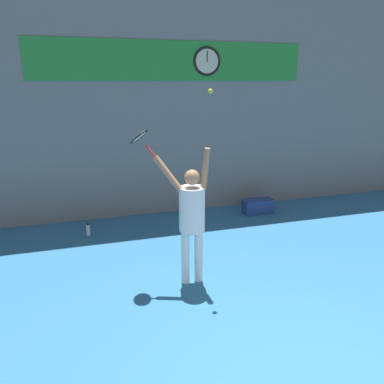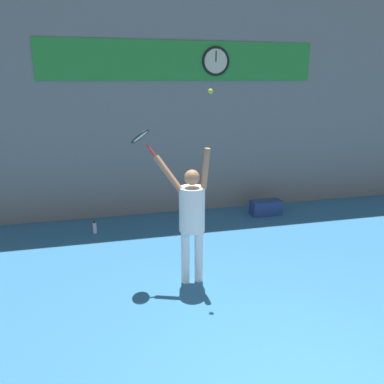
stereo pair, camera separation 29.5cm
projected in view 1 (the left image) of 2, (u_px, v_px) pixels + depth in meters
back_wall at (174, 106)px, 8.43m from camera, size 18.00×0.10×5.00m
sponsor_banner at (174, 61)px, 8.10m from camera, size 6.09×0.02×0.83m
scoreboard_clock at (207, 61)px, 8.29m from camera, size 0.63×0.06×0.63m
tennis_player at (192, 214)px, 5.61m from camera, size 0.82×0.50×2.13m
tennis_racket at (140, 138)px, 5.43m from camera, size 0.42×0.41×0.41m
tennis_ball at (210, 91)px, 5.12m from camera, size 0.07×0.07×0.07m
water_bottle at (88, 230)px, 7.65m from camera, size 0.08×0.08×0.26m
equipment_bag at (258, 206)px, 8.91m from camera, size 0.72×0.33×0.34m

